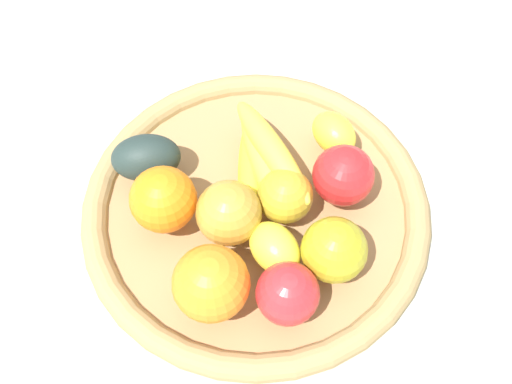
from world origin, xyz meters
TOP-DOWN VIEW (x-y plane):
  - ground_plane at (0.00, 0.00)m, footprint 2.40×2.40m
  - basket at (0.00, 0.00)m, footprint 0.43×0.43m
  - apple_4 at (-0.08, 0.06)m, footprint 0.10×0.10m
  - orange_0 at (0.09, -0.06)m, footprint 0.10×0.10m
  - apple_0 at (0.00, 0.12)m, footprint 0.09×0.09m
  - avocado at (0.06, -0.13)m, footprint 0.10×0.10m
  - banana_bunch at (-0.03, -0.02)m, footprint 0.15×0.17m
  - orange_1 at (0.12, 0.06)m, footprint 0.12×0.12m
  - apple_3 at (0.05, 0.01)m, footprint 0.11×0.11m
  - apple_1 at (0.07, 0.12)m, footprint 0.09×0.09m
  - apple_2 at (-0.01, 0.03)m, footprint 0.09×0.09m
  - lemon_1 at (0.04, 0.07)m, footprint 0.06×0.07m
  - lemon_0 at (-0.13, 0.01)m, footprint 0.06×0.07m

SIDE VIEW (x-z plane):
  - ground_plane at x=0.00m, z-range 0.00..0.00m
  - basket at x=0.00m, z-range 0.00..0.04m
  - lemon_0 at x=-0.13m, z-range 0.04..0.09m
  - lemon_1 at x=0.04m, z-range 0.04..0.09m
  - avocado at x=0.06m, z-range 0.04..0.10m
  - banana_bunch at x=-0.03m, z-range 0.04..0.10m
  - apple_2 at x=-0.01m, z-range 0.04..0.10m
  - apple_1 at x=0.07m, z-range 0.04..0.11m
  - apple_4 at x=-0.08m, z-range 0.04..0.11m
  - apple_0 at x=0.00m, z-range 0.04..0.11m
  - apple_3 at x=0.05m, z-range 0.04..0.11m
  - orange_0 at x=0.09m, z-range 0.04..0.12m
  - orange_1 at x=0.12m, z-range 0.04..0.12m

